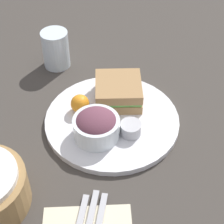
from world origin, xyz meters
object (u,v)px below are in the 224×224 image
sandwich (118,91)px  dressing_cup (131,129)px  plate (112,120)px  drink_glass (56,49)px  salad_bowl (96,126)px

sandwich → dressing_cup: (-0.12, -0.02, -0.01)m
plate → sandwich: 0.08m
sandwich → drink_glass: size_ratio=1.09×
salad_bowl → dressing_cup: size_ratio=2.15×
plate → dressing_cup: (-0.05, -0.04, 0.02)m
plate → salad_bowl: size_ratio=3.04×
dressing_cup → drink_glass: 0.34m
salad_bowl → dressing_cup: salad_bowl is taller
plate → drink_glass: (0.24, 0.14, 0.05)m
salad_bowl → drink_glass: drink_glass is taller
plate → sandwich: sandwich is taller
sandwich → dressing_cup: bearing=-169.6°
plate → drink_glass: drink_glass is taller
plate → dressing_cup: size_ratio=6.53×
plate → drink_glass: bearing=31.3°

